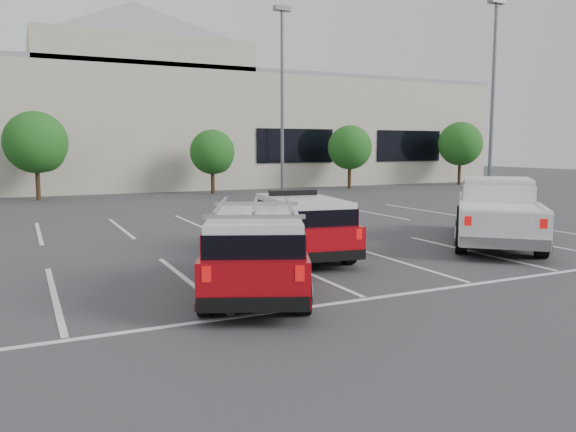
% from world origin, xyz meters
% --- Properties ---
extents(ground, '(120.00, 120.00, 0.00)m').
position_xyz_m(ground, '(0.00, 0.00, 0.00)').
color(ground, '#39393C').
rests_on(ground, ground).
extents(stall_markings, '(23.00, 15.00, 0.01)m').
position_xyz_m(stall_markings, '(0.00, 4.50, 0.01)').
color(stall_markings, silver).
rests_on(stall_markings, ground).
extents(convention_building, '(60.00, 16.99, 13.20)m').
position_xyz_m(convention_building, '(0.18, 31.86, 4.72)').
color(convention_building, '#BEB1A1').
rests_on(convention_building, ground).
extents(tree_mid_left, '(3.37, 3.37, 4.85)m').
position_xyz_m(tree_mid_left, '(-4.91, 22.05, 3.04)').
color(tree_mid_left, '#3F2B19').
rests_on(tree_mid_left, ground).
extents(tree_mid_right, '(2.77, 2.77, 3.99)m').
position_xyz_m(tree_mid_right, '(5.09, 22.05, 2.50)').
color(tree_mid_right, '#3F2B19').
rests_on(tree_mid_right, ground).
extents(tree_right, '(3.07, 3.07, 4.42)m').
position_xyz_m(tree_right, '(15.09, 22.05, 2.77)').
color(tree_right, '#3F2B19').
rests_on(tree_right, ground).
extents(tree_far_right, '(3.37, 3.37, 4.85)m').
position_xyz_m(tree_far_right, '(25.09, 22.05, 3.04)').
color(tree_far_right, '#3F2B19').
rests_on(tree_far_right, ground).
extents(light_pole_mid, '(0.90, 0.60, 10.24)m').
position_xyz_m(light_pole_mid, '(7.00, 16.00, 5.19)').
color(light_pole_mid, '#59595E').
rests_on(light_pole_mid, ground).
extents(light_pole_right, '(0.90, 0.60, 10.24)m').
position_xyz_m(light_pole_right, '(16.00, 10.00, 5.19)').
color(light_pole_right, '#59595E').
rests_on(light_pole_right, ground).
extents(fire_chief_suv, '(2.47, 5.12, 1.73)m').
position_xyz_m(fire_chief_suv, '(0.77, 1.67, 0.71)').
color(fire_chief_suv, '#A0070E').
rests_on(fire_chief_suv, ground).
extents(white_pickup, '(5.91, 6.16, 1.95)m').
position_xyz_m(white_pickup, '(7.08, 0.82, 0.78)').
color(white_pickup, silver).
rests_on(white_pickup, ground).
extents(ladder_suv, '(3.54, 5.02, 1.84)m').
position_xyz_m(ladder_suv, '(-1.77, -1.56, 0.74)').
color(ladder_suv, '#A0070E').
rests_on(ladder_suv, ground).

